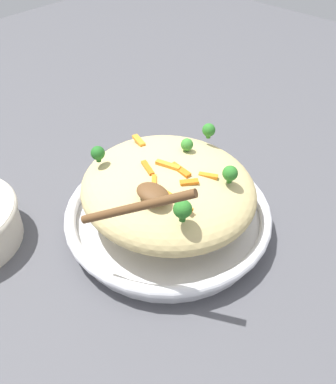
{
  "coord_description": "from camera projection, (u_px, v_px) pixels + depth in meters",
  "views": [
    {
      "loc": [
        0.38,
        -0.42,
        0.57
      ],
      "look_at": [
        0.0,
        0.0,
        0.08
      ],
      "focal_mm": 40.61,
      "sensor_mm": 36.0,
      "label": 1
    }
  ],
  "objects": [
    {
      "name": "carrot_piece_2",
      "position": [
        139.0,
        140.0,
        0.77
      ],
      "size": [
        0.04,
        0.02,
        0.01
      ],
      "primitive_type": "cube",
      "rotation": [
        0.0,
        0.0,
        2.81
      ],
      "color": "orange",
      "rests_on": "pasta_mound"
    },
    {
      "name": "carrot_piece_5",
      "position": [
        208.0,
        176.0,
        0.7
      ],
      "size": [
        0.03,
        0.02,
        0.01
      ],
      "primitive_type": "cube",
      "rotation": [
        0.0,
        0.0,
        3.62
      ],
      "color": "orange",
      "rests_on": "pasta_mound"
    },
    {
      "name": "carrot_piece_4",
      "position": [
        189.0,
        182.0,
        0.68
      ],
      "size": [
        0.03,
        0.03,
        0.01
      ],
      "primitive_type": "cube",
      "rotation": [
        0.0,
        0.0,
        0.91
      ],
      "color": "orange",
      "rests_on": "pasta_mound"
    },
    {
      "name": "broccoli_floret_4",
      "position": [
        98.0,
        153.0,
        0.72
      ],
      "size": [
        0.02,
        0.02,
        0.03
      ],
      "color": "#205B1C",
      "rests_on": "pasta_mound"
    },
    {
      "name": "carrot_piece_1",
      "position": [
        154.0,
        182.0,
        0.68
      ],
      "size": [
        0.03,
        0.03,
        0.01
      ],
      "primitive_type": "cube",
      "rotation": [
        0.0,
        0.0,
        5.46
      ],
      "color": "orange",
      "rests_on": "pasta_mound"
    },
    {
      "name": "broccoli_floret_3",
      "position": [
        209.0,
        130.0,
        0.78
      ],
      "size": [
        0.02,
        0.02,
        0.03
      ],
      "color": "#296820",
      "rests_on": "pasta_mound"
    },
    {
      "name": "broccoli_floret_0",
      "position": [
        230.0,
        174.0,
        0.68
      ],
      "size": [
        0.02,
        0.02,
        0.03
      ],
      "color": "#296820",
      "rests_on": "pasta_mound"
    },
    {
      "name": "serving_spoon",
      "position": [
        147.0,
        198.0,
        0.61
      ],
      "size": [
        0.15,
        0.13,
        0.1
      ],
      "color": "brown",
      "rests_on": "pasta_mound"
    },
    {
      "name": "serving_bowl",
      "position": [
        168.0,
        216.0,
        0.78
      ],
      "size": [
        0.37,
        0.37,
        0.05
      ],
      "color": "silver",
      "rests_on": "ground_plane"
    },
    {
      "name": "carrot_piece_0",
      "position": [
        183.0,
        205.0,
        0.64
      ],
      "size": [
        0.04,
        0.01,
        0.01
      ],
      "primitive_type": "cube",
      "rotation": [
        0.0,
        0.0,
        3.08
      ],
      "color": "orange",
      "rests_on": "pasta_mound"
    },
    {
      "name": "broccoli_floret_1",
      "position": [
        187.0,
        145.0,
        0.74
      ],
      "size": [
        0.02,
        0.02,
        0.03
      ],
      "color": "#377928",
      "rests_on": "pasta_mound"
    },
    {
      "name": "carrot_piece_3",
      "position": [
        170.0,
        165.0,
        0.71
      ],
      "size": [
        0.04,
        0.02,
        0.01
      ],
      "primitive_type": "cube",
      "rotation": [
        0.0,
        0.0,
        3.4
      ],
      "color": "orange",
      "rests_on": "pasta_mound"
    },
    {
      "name": "carrot_piece_6",
      "position": [
        164.0,
        193.0,
        0.66
      ],
      "size": [
        0.04,
        0.01,
        0.01
      ],
      "primitive_type": "cube",
      "rotation": [
        0.0,
        0.0,
        6.27
      ],
      "color": "orange",
      "rests_on": "pasta_mound"
    },
    {
      "name": "carrot_piece_8",
      "position": [
        180.0,
        170.0,
        0.7
      ],
      "size": [
        0.04,
        0.02,
        0.01
      ],
      "primitive_type": "cube",
      "rotation": [
        0.0,
        0.0,
        3.01
      ],
      "color": "orange",
      "rests_on": "pasta_mound"
    },
    {
      "name": "ground_plane",
      "position": [
        168.0,
        226.0,
        0.8
      ],
      "size": [
        2.4,
        2.4,
        0.0
      ],
      "primitive_type": "plane",
      "color": "#4C4C51"
    },
    {
      "name": "carrot_piece_7",
      "position": [
        148.0,
        168.0,
        0.7
      ],
      "size": [
        0.04,
        0.02,
        0.01
      ],
      "primitive_type": "cube",
      "rotation": [
        0.0,
        0.0,
        2.73
      ],
      "color": "orange",
      "rests_on": "pasta_mound"
    },
    {
      "name": "pasta_mound",
      "position": [
        168.0,
        189.0,
        0.74
      ],
      "size": [
        0.31,
        0.29,
        0.1
      ],
      "primitive_type": "ellipsoid",
      "color": "#D1BA7A",
      "rests_on": "serving_bowl"
    },
    {
      "name": "broccoli_floret_2",
      "position": [
        183.0,
        209.0,
        0.61
      ],
      "size": [
        0.03,
        0.03,
        0.04
      ],
      "color": "#296820",
      "rests_on": "pasta_mound"
    }
  ]
}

